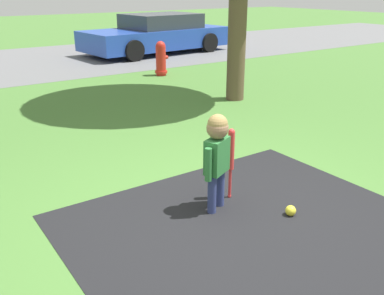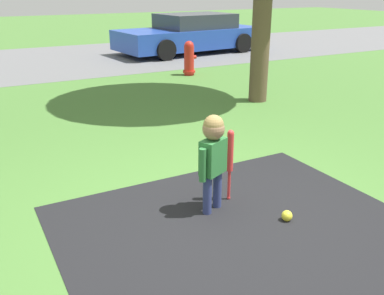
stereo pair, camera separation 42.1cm
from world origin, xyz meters
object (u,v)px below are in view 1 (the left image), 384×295
object	(u,v)px
child	(217,149)
fire_hydrant	(161,59)
baseball_bat	(231,154)
parked_car	(157,34)
sports_ball	(291,211)

from	to	relation	value
child	fire_hydrant	xyz separation A→B (m)	(2.89, 5.88, -0.22)
baseball_bat	fire_hydrant	xyz separation A→B (m)	(2.64, 5.78, -0.08)
child	baseball_bat	xyz separation A→B (m)	(0.26, 0.11, -0.14)
child	fire_hydrant	size ratio (longest dim) A/B	1.18
fire_hydrant	baseball_bat	bearing A→B (deg)	-114.55
parked_car	child	bearing A→B (deg)	57.62
parked_car	sports_ball	bearing A→B (deg)	61.26
baseball_bat	fire_hydrant	size ratio (longest dim) A/B	0.92
child	sports_ball	size ratio (longest dim) A/B	9.42
child	parked_car	xyz separation A→B (m)	(4.66, 9.10, -0.04)
baseball_bat	child	bearing A→B (deg)	-157.21
sports_ball	parked_car	size ratio (longest dim) A/B	0.02
child	baseball_bat	bearing A→B (deg)	-1.47
sports_ball	parked_car	xyz separation A→B (m)	(4.17, 9.59, 0.51)
baseball_bat	fire_hydrant	bearing A→B (deg)	65.45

